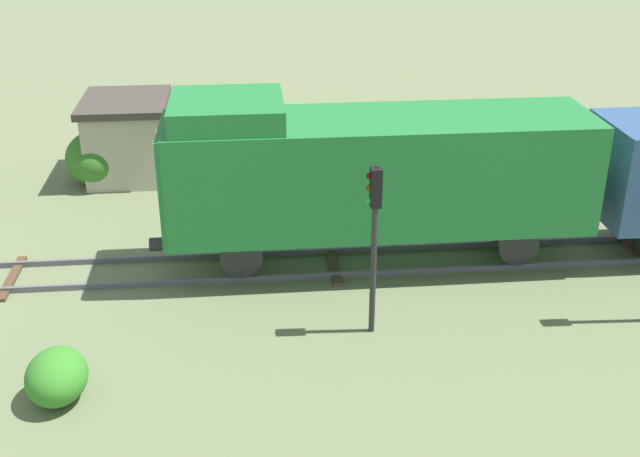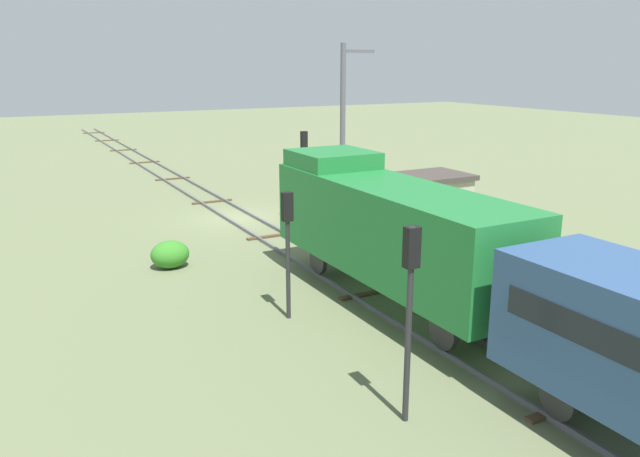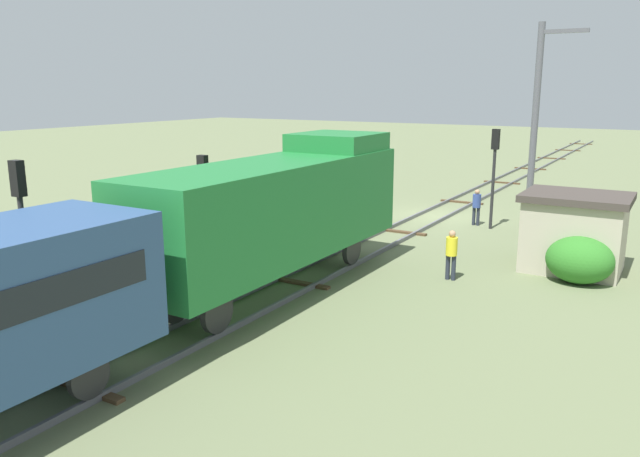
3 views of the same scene
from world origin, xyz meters
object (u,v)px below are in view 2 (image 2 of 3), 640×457
Objects in this scene: worker_near_track at (288,199)px; relay_hut at (430,201)px; traffic_signal_near at (304,158)px; traffic_signal_mid at (287,232)px; locomotive at (387,225)px; catenary_mast at (344,128)px; traffic_signal_far at (410,290)px; worker_by_signal at (416,233)px.

relay_hut is (-5.10, 5.50, 0.40)m from worker_near_track.
traffic_signal_mid is (6.60, 11.95, -0.27)m from traffic_signal_near.
worker_near_track is at bearing -47.16° from relay_hut.
catenary_mast is at bearing -113.66° from locomotive.
traffic_signal_far reaches higher than traffic_signal_near.
traffic_signal_near is 8.76m from worker_by_signal.
locomotive is 12.82m from traffic_signal_near.
worker_near_track and worker_by_signal have the same top height.
traffic_signal_far is (0.20, 6.62, 0.30)m from traffic_signal_mid.
traffic_signal_near is at bearing 19.33° from worker_near_track.
relay_hut reaches higher than worker_by_signal.
traffic_signal_near is 0.51× the size of catenary_mast.
worker_near_track is at bearing -115.24° from traffic_signal_mid.
worker_by_signal is (-7.80, -10.13, -2.16)m from traffic_signal_far.
traffic_signal_far is 19.76m from catenary_mast.
locomotive is at bearing 172.31° from traffic_signal_mid.
locomotive is 2.83× the size of traffic_signal_mid.
traffic_signal_mid is at bearing 61.08° from traffic_signal_near.
traffic_signal_far is at bearing 59.69° from locomotive.
relay_hut is at bearing 129.92° from traffic_signal_near.
traffic_signal_mid is at bearing 83.80° from worker_by_signal.
traffic_signal_mid is 0.90× the size of traffic_signal_far.
traffic_signal_mid is at bearing 31.98° from relay_hut.
traffic_signal_far is at bearing 69.88° from traffic_signal_near.
catenary_mast reaches higher than traffic_signal_far.
traffic_signal_mid is 12.93m from relay_hut.
traffic_signal_far is 12.97m from worker_by_signal.
locomotive is 6.05m from worker_by_signal.
worker_by_signal is (-4.20, -3.97, -1.78)m from locomotive.
relay_hut is at bearing -3.60° from worker_near_track.
worker_near_track is (-2.40, -12.76, -1.78)m from locomotive.
relay_hut is (-2.44, 4.27, -3.31)m from catenary_mast.
worker_near_track is at bearing -100.65° from locomotive.
catenary_mast is (-0.86, -7.57, 3.70)m from worker_by_signal.
traffic_signal_near reaches higher than relay_hut.
traffic_signal_far is at bearing 88.27° from traffic_signal_mid.
locomotive is 2.54× the size of traffic_signal_far.
catenary_mast is (-8.46, -11.08, 1.84)m from traffic_signal_mid.
locomotive is 3.43m from traffic_signal_mid.
locomotive is at bearing 102.39° from worker_by_signal.
traffic_signal_mid is 2.41× the size of worker_near_track.
traffic_signal_mid is 0.46× the size of catenary_mast.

